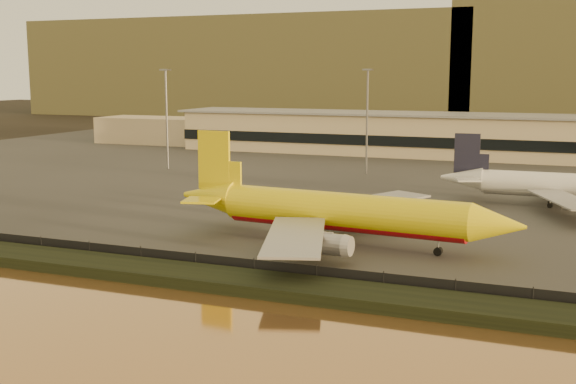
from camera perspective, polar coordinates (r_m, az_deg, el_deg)
name	(u,v)px	position (r m, az deg, el deg)	size (l,w,h in m)	color
ground	(280,253)	(100.26, -0.66, -4.82)	(900.00, 900.00, 0.00)	black
embankment	(224,280)	(85.16, -5.05, -6.95)	(320.00, 7.00, 1.40)	black
tarmac	(419,169)	(190.12, 10.31, 1.83)	(320.00, 220.00, 0.20)	#2D2D2D
perimeter_fence	(239,267)	(88.45, -3.89, -5.91)	(300.00, 0.05, 2.20)	black
terminal_building	(393,134)	(222.26, 8.26, 4.55)	(202.00, 25.00, 12.60)	tan
apron_light_masts	(470,113)	(166.57, 14.17, 6.04)	(152.20, 12.20, 25.40)	slate
distant_hills	(471,61)	(433.78, 14.29, 10.00)	(470.00, 160.00, 70.00)	brown
dhl_cargo_jet	(337,212)	(103.53, 3.93, -1.62)	(52.46, 51.24, 15.66)	yellow
white_narrowbody_jet	(565,186)	(141.77, 21.06, 0.44)	(45.29, 44.32, 13.04)	silver
gse_vehicle_yellow	(354,217)	(119.43, 5.21, -1.98)	(4.19, 1.88, 1.88)	yellow
gse_vehicle_white	(213,198)	(136.99, -5.91, -0.50)	(4.42, 1.99, 1.99)	silver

